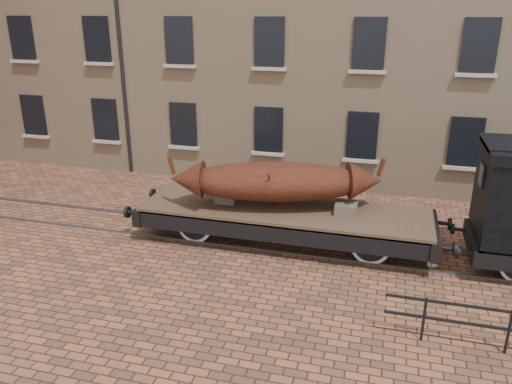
# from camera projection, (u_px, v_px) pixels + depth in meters

# --- Properties ---
(ground) EXTENTS (90.00, 90.00, 0.00)m
(ground) POSITION_uv_depth(u_px,v_px,m) (310.00, 245.00, 14.58)
(ground) COLOR brown
(rail_track) EXTENTS (30.00, 1.52, 0.06)m
(rail_track) POSITION_uv_depth(u_px,v_px,m) (310.00, 244.00, 14.57)
(rail_track) COLOR #59595E
(rail_track) RESTS_ON ground
(flatcar_wagon) EXTENTS (9.32, 2.53, 1.41)m
(flatcar_wagon) POSITION_uv_depth(u_px,v_px,m) (284.00, 214.00, 14.48)
(flatcar_wagon) COLOR brown
(flatcar_wagon) RESTS_ON ground
(iron_boat) EXTENTS (6.08, 2.88, 1.49)m
(iron_boat) POSITION_uv_depth(u_px,v_px,m) (275.00, 181.00, 14.20)
(iron_boat) COLOR #582014
(iron_boat) RESTS_ON flatcar_wagon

